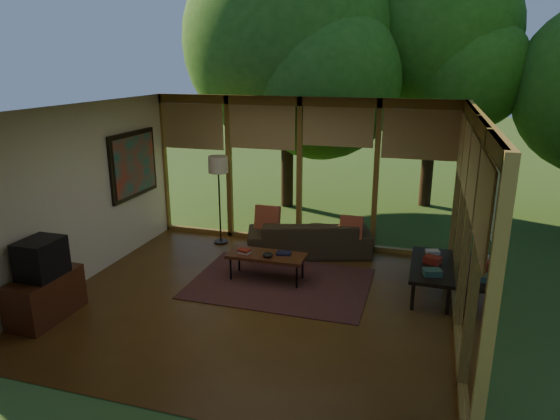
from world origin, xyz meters
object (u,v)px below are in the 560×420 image
(media_cabinet, at_px, (45,297))
(side_console, at_px, (432,267))
(television, at_px, (41,258))
(floor_lamp, at_px, (218,170))
(sofa, at_px, (309,237))
(coffee_table, at_px, (267,256))

(media_cabinet, relative_size, side_console, 0.71)
(television, relative_size, side_console, 0.39)
(television, height_order, floor_lamp, floor_lamp)
(sofa, height_order, floor_lamp, floor_lamp)
(side_console, bearing_deg, media_cabinet, -155.40)
(sofa, relative_size, coffee_table, 1.78)
(media_cabinet, bearing_deg, floor_lamp, 72.25)
(sofa, distance_m, coffee_table, 1.33)
(media_cabinet, bearing_deg, side_console, 24.60)
(media_cabinet, relative_size, coffee_table, 0.83)
(media_cabinet, bearing_deg, television, 0.00)
(media_cabinet, xyz_separation_m, floor_lamp, (1.07, 3.33, 1.11))
(floor_lamp, bearing_deg, coffee_table, -44.68)
(side_console, bearing_deg, television, -155.31)
(media_cabinet, height_order, television, television)
(coffee_table, xyz_separation_m, side_console, (2.45, 0.24, 0.02))
(sofa, distance_m, media_cabinet, 4.29)
(coffee_table, bearing_deg, sofa, 74.02)
(floor_lamp, distance_m, coffee_table, 2.16)
(television, distance_m, coffee_table, 3.15)
(sofa, bearing_deg, coffee_table, 56.56)
(side_console, bearing_deg, sofa, 153.72)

